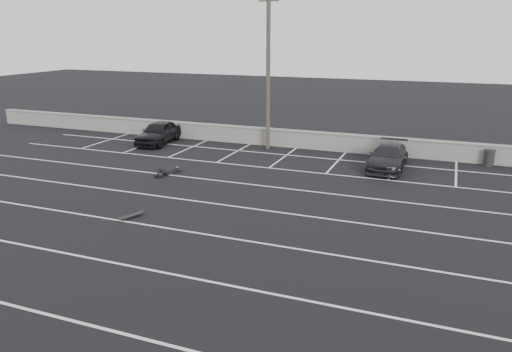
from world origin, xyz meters
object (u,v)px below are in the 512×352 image
at_px(utility_pole, 268,71).
at_px(trash_bin, 489,158).
at_px(person, 171,169).
at_px(car_left, 159,132).
at_px(skateboard, 131,216).
at_px(car_right, 388,157).

distance_m(utility_pole, trash_bin, 12.84).
relative_size(trash_bin, person, 0.39).
bearing_deg(car_left, person, -59.08).
relative_size(car_left, trash_bin, 4.79).
xyz_separation_m(person, skateboard, (1.81, -5.98, -0.13)).
distance_m(utility_pole, person, 8.48).
xyz_separation_m(car_left, trash_bin, (18.97, 1.61, -0.26)).
bearing_deg(car_left, car_right, -9.56).
relative_size(utility_pole, skateboard, 9.98).
relative_size(utility_pole, trash_bin, 10.49).
distance_m(person, skateboard, 6.25).
xyz_separation_m(car_right, person, (-9.90, -4.72, -0.40)).
bearing_deg(car_right, utility_pole, 165.08).
height_order(trash_bin, skateboard, trash_bin).
bearing_deg(skateboard, car_left, 138.38).
xyz_separation_m(trash_bin, person, (-14.77, -7.21, -0.22)).
relative_size(car_left, person, 1.85).
distance_m(car_right, trash_bin, 5.47).
height_order(trash_bin, person, trash_bin).
distance_m(car_right, utility_pole, 8.55).
bearing_deg(trash_bin, utility_pole, -178.12).
xyz_separation_m(car_left, person, (4.20, -5.59, -0.49)).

